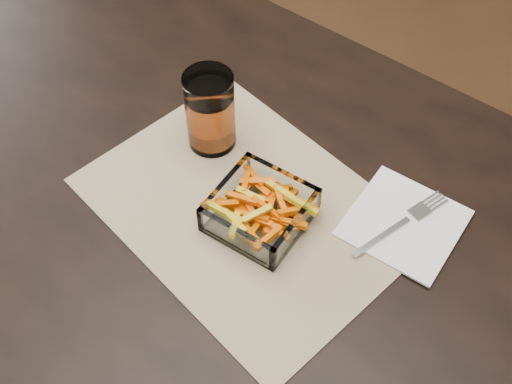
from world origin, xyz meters
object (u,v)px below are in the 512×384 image
(glass_bowl, at_px, (260,212))
(fork, at_px, (403,222))
(dining_table, at_px, (184,224))
(tumbler, at_px, (210,113))

(glass_bowl, distance_m, fork, 0.20)
(glass_bowl, xyz_separation_m, fork, (0.17, 0.12, -0.01))
(glass_bowl, relative_size, fork, 0.79)
(dining_table, xyz_separation_m, glass_bowl, (0.13, 0.03, 0.11))
(dining_table, height_order, glass_bowl, glass_bowl)
(dining_table, relative_size, tumbler, 12.16)
(dining_table, xyz_separation_m, tumbler, (-0.02, 0.11, 0.15))
(tumbler, distance_m, fork, 0.33)
(dining_table, height_order, fork, fork)
(dining_table, height_order, tumbler, tumbler)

